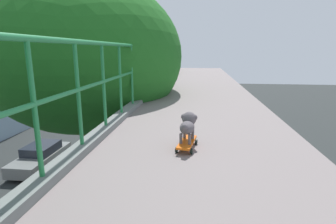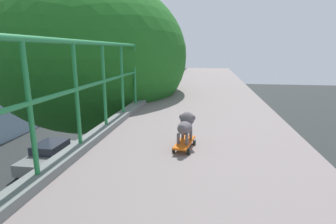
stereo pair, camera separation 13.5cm
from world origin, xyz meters
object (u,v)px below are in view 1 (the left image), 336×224
object	(u,v)px
car_red_taxi_fifth	(56,196)
car_grey_sixth	(41,156)
toy_skateboard	(187,143)
city_bus	(118,95)
small_dog	(188,124)

from	to	relation	value
car_red_taxi_fifth	car_grey_sixth	distance (m)	5.48
car_grey_sixth	toy_skateboard	bearing A→B (deg)	-50.37
city_bus	small_dog	world-z (taller)	small_dog
toy_skateboard	small_dog	bearing A→B (deg)	82.29
toy_skateboard	small_dog	distance (m)	0.23
car_grey_sixth	small_dog	size ratio (longest dim) A/B	10.79
car_red_taxi_fifth	small_dog	size ratio (longest dim) A/B	10.09
car_grey_sixth	small_dog	distance (m)	16.17
car_grey_sixth	city_bus	xyz separation A→B (m)	(0.12, 16.47, 1.16)
car_grey_sixth	toy_skateboard	xyz separation A→B (m)	(9.67, -11.68, 5.47)
car_red_taxi_fifth	small_dog	bearing A→B (deg)	-49.38
car_red_taxi_fifth	city_bus	bearing A→B (deg)	98.96
city_bus	toy_skateboard	distance (m)	30.05
car_grey_sixth	toy_skateboard	size ratio (longest dim) A/B	8.80
city_bus	toy_skateboard	xyz separation A→B (m)	(9.55, -28.16, 4.31)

